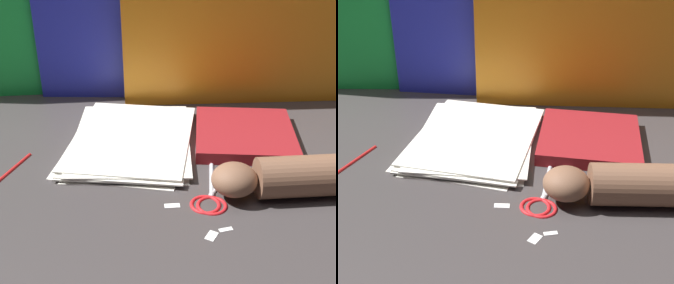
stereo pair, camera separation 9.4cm
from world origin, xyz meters
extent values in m
plane|color=#3D3838|center=(0.00, 0.00, 0.00)|extent=(6.00, 6.00, 0.00)
cube|color=green|center=(-0.31, 0.36, 0.24)|extent=(0.86, 0.19, 0.49)
cube|color=#2833D1|center=(-0.04, 0.36, 0.21)|extent=(0.62, 0.07, 0.42)
cube|color=orange|center=(0.30, 0.36, 0.26)|extent=(0.83, 0.14, 0.51)
cube|color=white|center=(-0.06, 0.08, 0.00)|extent=(0.28, 0.35, 0.00)
cube|color=white|center=(-0.07, 0.08, 0.00)|extent=(0.28, 0.35, 0.00)
cube|color=white|center=(-0.07, 0.08, 0.01)|extent=(0.26, 0.33, 0.00)
cube|color=white|center=(-0.06, 0.08, 0.01)|extent=(0.26, 0.34, 0.00)
cube|color=white|center=(-0.06, 0.09, 0.01)|extent=(0.29, 0.35, 0.00)
cube|color=white|center=(-0.06, 0.09, 0.02)|extent=(0.27, 0.34, 0.00)
cube|color=maroon|center=(0.19, 0.13, 0.01)|extent=(0.23, 0.23, 0.03)
sphere|color=silver|center=(0.12, -0.10, 0.00)|extent=(0.01, 0.01, 0.01)
cylinder|color=silver|center=(0.12, -0.04, 0.00)|extent=(0.01, 0.13, 0.01)
torus|color=red|center=(0.12, -0.13, 0.00)|extent=(0.06, 0.06, 0.01)
cylinder|color=silver|center=(0.14, -0.04, 0.00)|extent=(0.05, 0.12, 0.01)
torus|color=red|center=(0.11, -0.13, 0.00)|extent=(0.07, 0.07, 0.01)
cylinder|color=brown|center=(0.30, -0.08, 0.04)|extent=(0.21, 0.11, 0.08)
ellipsoid|color=brown|center=(0.16, -0.10, 0.04)|extent=(0.10, 0.10, 0.06)
cube|color=white|center=(0.05, -0.14, 0.00)|extent=(0.03, 0.02, 0.00)
cube|color=white|center=(0.12, -0.21, 0.00)|extent=(0.02, 0.03, 0.00)
cube|color=white|center=(0.14, -0.20, 0.00)|extent=(0.03, 0.02, 0.00)
cylinder|color=red|center=(-0.29, -0.05, 0.00)|extent=(0.04, 0.13, 0.01)
camera|label=1|loc=(0.10, -0.82, 0.52)|focal=50.00mm
camera|label=2|loc=(0.19, -0.81, 0.52)|focal=50.00mm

